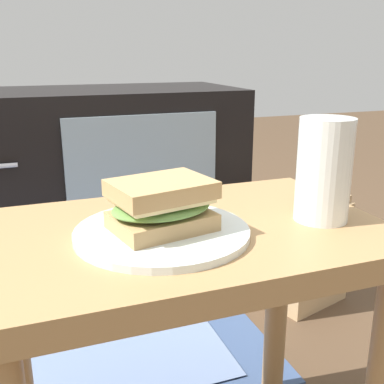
{
  "coord_description": "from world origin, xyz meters",
  "views": [
    {
      "loc": [
        -0.2,
        -0.58,
        0.7
      ],
      "look_at": [
        0.01,
        0.0,
        0.51
      ],
      "focal_mm": 43.92,
      "sensor_mm": 36.0,
      "label": 1
    }
  ],
  "objects_px": {
    "sandwich_front": "(162,205)",
    "tv_cabinet": "(92,178)",
    "beer_glass": "(324,172)",
    "paper_bag": "(309,251)",
    "plate": "(162,232)"
  },
  "relations": [
    {
      "from": "sandwich_front",
      "to": "tv_cabinet",
      "type": "bearing_deg",
      "value": 87.11
    },
    {
      "from": "beer_glass",
      "to": "tv_cabinet",
      "type": "bearing_deg",
      "value": 100.65
    },
    {
      "from": "tv_cabinet",
      "to": "sandwich_front",
      "type": "bearing_deg",
      "value": -92.89
    },
    {
      "from": "sandwich_front",
      "to": "paper_bag",
      "type": "distance_m",
      "value": 0.81
    },
    {
      "from": "tv_cabinet",
      "to": "plate",
      "type": "distance_m",
      "value": 0.98
    },
    {
      "from": "sandwich_front",
      "to": "paper_bag",
      "type": "bearing_deg",
      "value": 39.52
    },
    {
      "from": "tv_cabinet",
      "to": "sandwich_front",
      "type": "relative_size",
      "value": 6.29
    },
    {
      "from": "plate",
      "to": "beer_glass",
      "type": "xyz_separation_m",
      "value": [
        0.23,
        -0.02,
        0.07
      ]
    },
    {
      "from": "tv_cabinet",
      "to": "plate",
      "type": "xyz_separation_m",
      "value": [
        -0.05,
        -0.97,
        0.17
      ]
    },
    {
      "from": "plate",
      "to": "sandwich_front",
      "type": "relative_size",
      "value": 1.53
    },
    {
      "from": "plate",
      "to": "sandwich_front",
      "type": "xyz_separation_m",
      "value": [
        0.0,
        -0.0,
        0.04
      ]
    },
    {
      "from": "plate",
      "to": "paper_bag",
      "type": "distance_m",
      "value": 0.8
    },
    {
      "from": "plate",
      "to": "paper_bag",
      "type": "height_order",
      "value": "plate"
    },
    {
      "from": "beer_glass",
      "to": "plate",
      "type": "bearing_deg",
      "value": 175.42
    },
    {
      "from": "tv_cabinet",
      "to": "paper_bag",
      "type": "xyz_separation_m",
      "value": [
        0.52,
        -0.5,
        -0.14
      ]
    }
  ]
}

